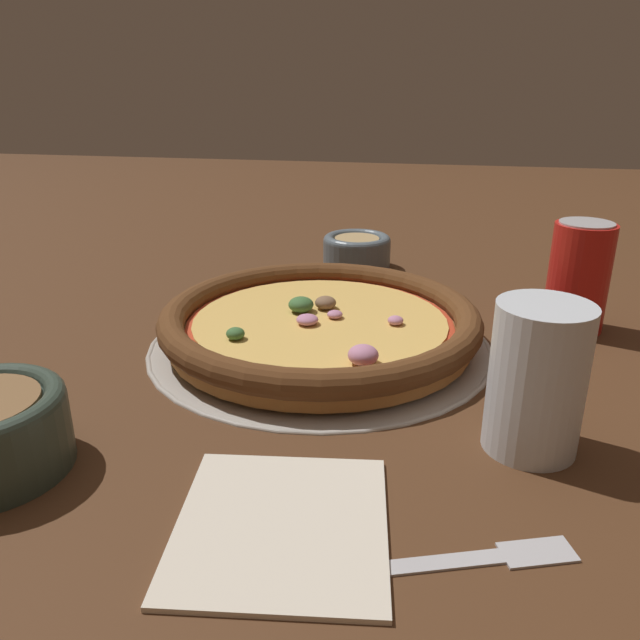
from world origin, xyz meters
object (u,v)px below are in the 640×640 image
pizza_tray (320,342)px  fork (436,562)px  napkin (282,522)px  bowl_near (357,250)px  drinking_cup (537,379)px  pizza (320,322)px  beverage_can (579,277)px

pizza_tray → fork: (-0.31, -0.13, -0.00)m
napkin → fork: bearing=-98.5°
fork → pizza_tray: bearing=93.8°
bowl_near → napkin: 0.59m
bowl_near → drinking_cup: bearing=-156.7°
pizza → napkin: size_ratio=2.09×
beverage_can → drinking_cup: bearing=163.7°
napkin → fork: size_ratio=0.85×
pizza_tray → beverage_can: bearing=-69.9°
pizza → pizza_tray: bearing=15.7°
bowl_near → pizza: bearing=179.8°
napkin → beverage_can: bearing=-31.9°
bowl_near → fork: bowl_near is taller
napkin → pizza_tray: bearing=6.0°
napkin → beverage_can: (0.39, -0.24, 0.06)m
napkin → bowl_near: bearing=2.9°
pizza → fork: 0.33m
pizza → drinking_cup: (-0.16, -0.20, 0.03)m
beverage_can → pizza_tray: bearing=110.1°
drinking_cup → napkin: (-0.13, 0.17, -0.06)m
pizza_tray → pizza: size_ratio=1.08×
drinking_cup → napkin: drinking_cup is taller
pizza_tray → drinking_cup: 0.26m
pizza_tray → beverage_can: size_ratio=2.96×
napkin → fork: (-0.01, -0.10, -0.00)m
drinking_cup → beverage_can: (0.26, -0.08, 0.00)m
bowl_near → beverage_can: beverage_can is taller
pizza_tray → fork: size_ratio=1.91×
bowl_near → beverage_can: size_ratio=0.81×
beverage_can → bowl_near: bearing=55.0°
pizza → drinking_cup: 0.26m
pizza → beverage_can: bearing=-69.8°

